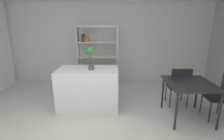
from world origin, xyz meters
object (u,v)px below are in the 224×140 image
(dining_chair_window_side, at_px, (222,94))
(open_bookshelf, at_px, (96,58))
(potted_plant_on_island, at_px, (91,56))
(kitchen_island, at_px, (89,88))
(dining_chair_far, at_px, (179,84))
(dining_table, at_px, (190,87))

(dining_chair_window_side, bearing_deg, open_bookshelf, -122.83)
(open_bookshelf, bearing_deg, dining_chair_window_side, -35.47)
(potted_plant_on_island, xyz_separation_m, open_bookshelf, (-0.06, 1.54, -0.34))
(kitchen_island, relative_size, open_bookshelf, 0.74)
(kitchen_island, relative_size, dining_chair_far, 1.43)
(kitchen_island, bearing_deg, potted_plant_on_island, -33.43)
(dining_table, bearing_deg, potted_plant_on_island, 168.49)
(dining_table, bearing_deg, open_bookshelf, 136.76)
(kitchen_island, distance_m, open_bookshelf, 1.54)
(kitchen_island, relative_size, potted_plant_on_island, 2.73)
(potted_plant_on_island, distance_m, dining_chair_far, 2.12)
(dining_chair_far, bearing_deg, dining_chair_window_side, 143.83)
(potted_plant_on_island, height_order, dining_chair_window_side, potted_plant_on_island)
(potted_plant_on_island, xyz_separation_m, dining_chair_far, (2.01, 0.10, -0.67))
(dining_chair_window_side, xyz_separation_m, dining_chair_far, (-0.67, 0.52, 0.02))
(kitchen_island, xyz_separation_m, open_bookshelf, (0.03, 1.48, 0.42))
(open_bookshelf, bearing_deg, dining_table, -43.24)
(kitchen_island, distance_m, dining_chair_window_side, 2.82)
(dining_table, distance_m, dining_chair_far, 0.53)
(kitchen_island, height_order, open_bookshelf, open_bookshelf)
(dining_chair_window_side, bearing_deg, dining_table, -87.76)
(kitchen_island, height_order, dining_chair_window_side, kitchen_island)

